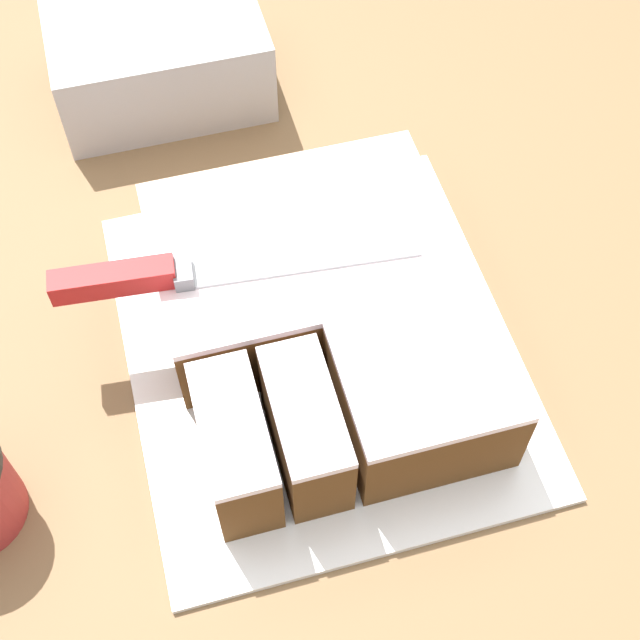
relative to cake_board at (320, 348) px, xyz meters
The scene contains 6 objects.
ground_plane 0.90m from the cake_board, 54.35° to the left, with size 8.00×8.00×0.00m, color #9E9384.
countertop 0.46m from the cake_board, 54.35° to the left, with size 1.40×1.10×0.89m.
cake_board is the anchor object (origin of this frame).
cake 0.05m from the cake_board, 50.41° to the left, with size 0.26×0.32×0.09m.
knife 0.16m from the cake_board, 159.78° to the left, with size 0.31×0.05×0.02m.
storage_box 0.38m from the cake_board, 101.81° to the left, with size 0.22×0.15×0.10m.
Camera 1 is at (-0.17, -0.49, 1.59)m, focal length 50.00 mm.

